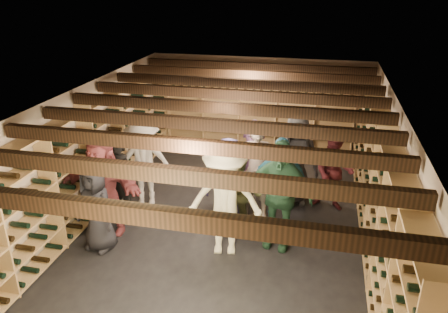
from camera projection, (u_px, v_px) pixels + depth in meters
name	position (u px, v px, depth m)	size (l,w,h in m)	color
ground	(224.00, 227.00, 8.00)	(8.00, 8.00, 0.00)	black
walls	(224.00, 167.00, 7.53)	(5.52, 8.02, 2.40)	tan
ceiling	(224.00, 99.00, 7.07)	(5.50, 8.00, 0.01)	#BCB2A0
ceiling_joists	(224.00, 108.00, 7.12)	(5.40, 7.12, 0.18)	black
wine_rack_left	(89.00, 161.00, 8.11)	(0.32, 7.50, 2.15)	#A67C50
wine_rack_right	(379.00, 189.00, 7.05)	(0.32, 7.50, 2.15)	#A67C50
wine_rack_back	(258.00, 111.00, 11.02)	(4.70, 0.30, 2.15)	#A67C50
crate_stack_left	(239.00, 158.00, 10.32)	(0.59, 0.49, 0.51)	tan
crate_stack_right	(221.00, 174.00, 9.68)	(0.59, 0.49, 0.34)	tan
crate_loose	(288.00, 177.00, 9.73)	(0.50, 0.33, 0.17)	tan
person_0	(96.00, 208.00, 7.10)	(0.74, 0.48, 1.51)	black
person_1	(121.00, 178.00, 8.13)	(0.56, 0.37, 1.54)	black
person_2	(240.00, 196.00, 7.46)	(0.75, 0.58, 1.54)	#4E5432
person_3	(225.00, 200.00, 6.94)	(1.23, 0.71, 1.91)	beige
person_4	(279.00, 184.00, 7.64)	(1.03, 0.43, 1.75)	navy
person_5	(103.00, 185.00, 7.55)	(1.67, 0.53, 1.80)	brown
person_6	(228.00, 181.00, 7.92)	(0.79, 0.52, 1.63)	#28234E
person_7	(257.00, 171.00, 8.01)	(0.68, 0.45, 1.86)	gray
person_8	(334.00, 172.00, 8.34)	(0.76, 0.60, 1.57)	#47161C
person_9	(144.00, 163.00, 8.45)	(1.16, 0.67, 1.80)	#9D968F
person_10	(279.00, 195.00, 7.11)	(1.12, 0.47, 1.91)	#214831
person_11	(253.00, 159.00, 8.78)	(1.54, 0.49, 1.66)	#764E7E
person_12	(295.00, 159.00, 8.57)	(0.91, 0.59, 1.86)	#2D2E32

